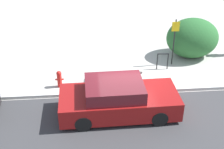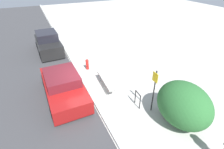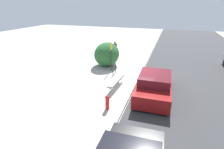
{
  "view_description": "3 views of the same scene",
  "coord_description": "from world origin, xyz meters",
  "views": [
    {
      "loc": [
        -1.63,
        -10.85,
        7.28
      ],
      "look_at": [
        -0.75,
        -0.37,
        1.14
      ],
      "focal_mm": 50.0,
      "sensor_mm": 36.0,
      "label": 1
    },
    {
      "loc": [
        7.59,
        -2.16,
        6.15
      ],
      "look_at": [
        0.05,
        1.28,
        1.07
      ],
      "focal_mm": 28.0,
      "sensor_mm": 36.0,
      "label": 2
    },
    {
      "loc": [
        -10.15,
        -1.93,
        5.0
      ],
      "look_at": [
        -0.05,
        1.45,
        0.72
      ],
      "focal_mm": 28.0,
      "sensor_mm": 36.0,
      "label": 3
    }
  ],
  "objects": [
    {
      "name": "ground_plane",
      "position": [
        0.0,
        0.0,
        0.0
      ],
      "size": [
        60.0,
        60.0,
        0.0
      ],
      "primitive_type": "plane",
      "color": "#ADAAA3"
    },
    {
      "name": "curb",
      "position": [
        0.0,
        0.0,
        0.07
      ],
      "size": [
        60.0,
        0.2,
        0.13
      ],
      "color": "#B7B7B2",
      "rests_on": "ground_plane"
    },
    {
      "name": "bench",
      "position": [
        -0.39,
        1.07,
        0.46
      ],
      "size": [
        2.19,
        0.5,
        0.53
      ],
      "rotation": [
        0.0,
        0.0,
        -0.06
      ],
      "color": "gray",
      "rests_on": "ground_plane"
    },
    {
      "name": "bike_rack",
      "position": [
        1.83,
        1.91,
        0.5
      ],
      "size": [
        0.55,
        0.08,
        0.83
      ],
      "rotation": [
        0.0,
        0.0,
        -0.06
      ],
      "color": "black",
      "rests_on": "ground_plane"
    },
    {
      "name": "sign_post",
      "position": [
        2.42,
        2.36,
        1.38
      ],
      "size": [
        0.36,
        0.08,
        2.3
      ],
      "color": "black",
      "rests_on": "ground_plane"
    },
    {
      "name": "fire_hydrant",
      "position": [
        -2.92,
        0.74,
        0.41
      ],
      "size": [
        0.36,
        0.22,
        0.77
      ],
      "color": "red",
      "rests_on": "ground_plane"
    },
    {
      "name": "shrub_hedge",
      "position": [
        3.58,
        3.14,
        1.01
      ],
      "size": [
        2.6,
        2.08,
        2.01
      ],
      "color": "#28602D",
      "rests_on": "ground_plane"
    },
    {
      "name": "parked_car_near",
      "position": [
        -0.61,
        -1.34,
        0.63
      ],
      "size": [
        4.44,
        1.99,
        1.37
      ],
      "rotation": [
        0.0,
        0.0,
        0.02
      ],
      "color": "black",
      "rests_on": "ground_plane"
    },
    {
      "name": "parked_car_far",
      "position": [
        -7.22,
        -1.28,
        0.73
      ],
      "size": [
        4.13,
        1.89,
        1.67
      ],
      "rotation": [
        0.0,
        0.0,
        0.03
      ],
      "color": "black",
      "rests_on": "ground_plane"
    }
  ]
}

